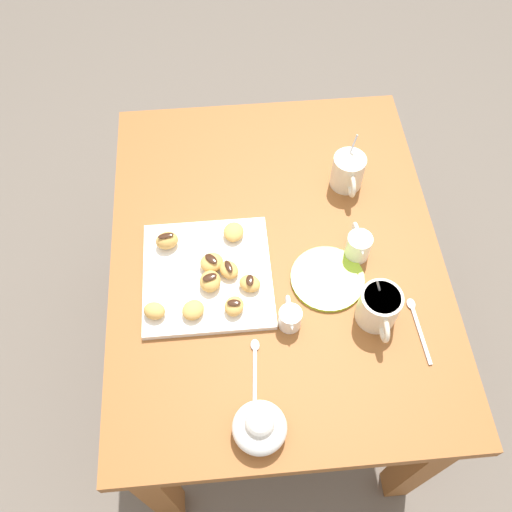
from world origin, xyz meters
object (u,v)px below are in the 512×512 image
(beignet_4, at_px, (234,232))
(beignet_6, at_px, (234,306))
(dining_table, at_px, (274,276))
(beignet_7, at_px, (154,311))
(beignet_8, at_px, (167,241))
(beignet_1, at_px, (193,310))
(coffee_mug_cream_left, at_px, (348,171))
(coffee_mug_cream_right, at_px, (379,307))
(saucer_lime_left, at_px, (327,278))
(beignet_3, at_px, (229,270))
(pastry_plate_square, at_px, (207,275))
(beignet_0, at_px, (212,262))
(beignet_5, at_px, (250,283))
(cream_pitcher_white, at_px, (358,245))
(ice_cream_bowl, at_px, (260,427))
(beignet_2, at_px, (210,281))
(chocolate_sauce_pitcher, at_px, (290,317))

(beignet_4, relative_size, beignet_6, 1.12)
(dining_table, xyz_separation_m, beignet_7, (0.16, -0.29, 0.16))
(beignet_8, bearing_deg, beignet_1, 16.88)
(coffee_mug_cream_left, distance_m, coffee_mug_cream_right, 0.39)
(saucer_lime_left, relative_size, beignet_3, 3.48)
(pastry_plate_square, xyz_separation_m, coffee_mug_cream_left, (-0.25, 0.38, 0.04))
(beignet_0, bearing_deg, beignet_5, 53.35)
(cream_pitcher_white, distance_m, beignet_5, 0.28)
(beignet_8, bearing_deg, beignet_5, 55.08)
(beignet_5, distance_m, beignet_6, 0.07)
(cream_pitcher_white, height_order, saucer_lime_left, cream_pitcher_white)
(ice_cream_bowl, height_order, beignet_6, ice_cream_bowl)
(cream_pitcher_white, bearing_deg, beignet_1, -71.51)
(coffee_mug_cream_left, bearing_deg, beignet_6, -42.20)
(beignet_7, bearing_deg, pastry_plate_square, 128.47)
(cream_pitcher_white, relative_size, beignet_3, 2.06)
(beignet_2, relative_size, beignet_5, 1.09)
(chocolate_sauce_pitcher, bearing_deg, beignet_1, -99.80)
(beignet_1, bearing_deg, cream_pitcher_white, 108.49)
(beignet_2, bearing_deg, coffee_mug_cream_right, 73.93)
(pastry_plate_square, relative_size, beignet_4, 5.45)
(coffee_mug_cream_left, relative_size, cream_pitcher_white, 1.39)
(beignet_8, bearing_deg, beignet_0, 56.55)
(beignet_1, bearing_deg, beignet_8, -163.12)
(chocolate_sauce_pitcher, height_order, beignet_0, chocolate_sauce_pitcher)
(chocolate_sauce_pitcher, relative_size, beignet_7, 1.86)
(beignet_0, height_order, beignet_3, beignet_0)
(beignet_1, height_order, beignet_6, beignet_6)
(pastry_plate_square, relative_size, beignet_0, 5.49)
(coffee_mug_cream_right, distance_m, beignet_6, 0.32)
(coffee_mug_cream_left, height_order, saucer_lime_left, coffee_mug_cream_left)
(beignet_2, distance_m, beignet_7, 0.14)
(dining_table, height_order, coffee_mug_cream_left, coffee_mug_cream_left)
(pastry_plate_square, relative_size, beignet_7, 6.14)
(pastry_plate_square, bearing_deg, beignet_5, 65.71)
(saucer_lime_left, distance_m, beignet_8, 0.40)
(beignet_8, bearing_deg, beignet_2, 39.33)
(coffee_mug_cream_right, height_order, beignet_2, coffee_mug_cream_right)
(beignet_0, xyz_separation_m, beignet_8, (-0.07, -0.11, 0.00))
(beignet_4, distance_m, beignet_7, 0.28)
(chocolate_sauce_pitcher, relative_size, beignet_5, 1.81)
(beignet_3, bearing_deg, pastry_plate_square, -93.92)
(coffee_mug_cream_left, height_order, beignet_4, coffee_mug_cream_left)
(beignet_0, relative_size, beignet_4, 0.99)
(beignet_2, height_order, beignet_5, beignet_2)
(beignet_1, bearing_deg, pastry_plate_square, 161.11)
(dining_table, height_order, coffee_mug_cream_right, coffee_mug_cream_right)
(pastry_plate_square, distance_m, beignet_3, 0.06)
(cream_pitcher_white, height_order, beignet_2, cream_pitcher_white)
(beignet_1, distance_m, beignet_4, 0.23)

